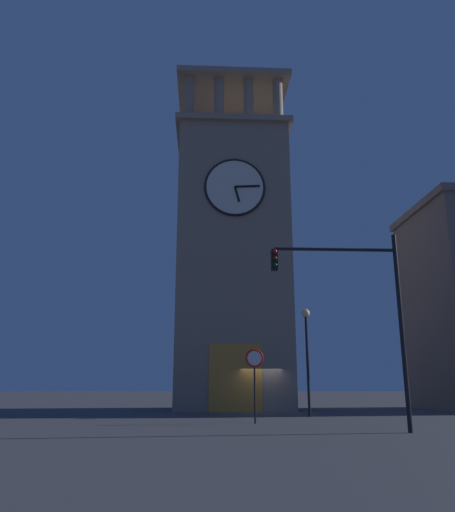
% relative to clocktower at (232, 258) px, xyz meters
% --- Properties ---
extents(ground_plane, '(200.00, 200.00, 0.00)m').
position_rel_clocktower_xyz_m(ground_plane, '(-1.57, 3.05, -10.18)').
color(ground_plane, '#424247').
extents(clocktower, '(8.04, 7.25, 25.25)m').
position_rel_clocktower_xyz_m(clocktower, '(0.00, 0.00, 0.00)').
color(clocktower, gray).
rests_on(clocktower, ground_plane).
extents(traffic_signal_near, '(4.64, 0.41, 6.91)m').
position_rel_clocktower_xyz_m(traffic_signal_near, '(-3.59, 16.62, -5.62)').
color(traffic_signal_near, black).
rests_on(traffic_signal_near, ground_plane).
extents(street_lamp, '(0.44, 0.44, 5.46)m').
position_rel_clocktower_xyz_m(street_lamp, '(-3.44, 7.79, -6.41)').
color(street_lamp, black).
rests_on(street_lamp, ground_plane).
extents(no_horn_sign, '(0.78, 0.14, 3.05)m').
position_rel_clocktower_xyz_m(no_horn_sign, '(-0.22, 12.24, -7.78)').
color(no_horn_sign, black).
rests_on(no_horn_sign, ground_plane).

